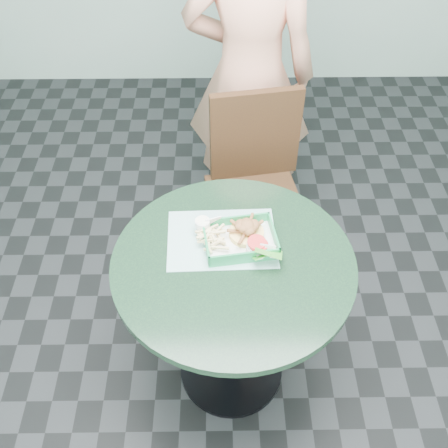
{
  "coord_description": "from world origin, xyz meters",
  "views": [
    {
      "loc": [
        -0.05,
        -1.16,
        2.16
      ],
      "look_at": [
        -0.03,
        0.1,
        0.85
      ],
      "focal_mm": 42.0,
      "sensor_mm": 36.0,
      "label": 1
    }
  ],
  "objects_px": {
    "diner_person": "(250,51)",
    "crab_sandwich": "(248,233)",
    "sauce_ramekin": "(206,223)",
    "food_basket": "(240,245)",
    "dining_chair": "(255,177)",
    "cafe_table": "(233,293)"
  },
  "relations": [
    {
      "from": "diner_person",
      "to": "food_basket",
      "type": "height_order",
      "value": "diner_person"
    },
    {
      "from": "food_basket",
      "to": "crab_sandwich",
      "type": "bearing_deg",
      "value": 42.07
    },
    {
      "from": "cafe_table",
      "to": "sauce_ramekin",
      "type": "relative_size",
      "value": 15.75
    },
    {
      "from": "cafe_table",
      "to": "diner_person",
      "type": "height_order",
      "value": "diner_person"
    },
    {
      "from": "diner_person",
      "to": "crab_sandwich",
      "type": "bearing_deg",
      "value": 95.21
    },
    {
      "from": "cafe_table",
      "to": "crab_sandwich",
      "type": "height_order",
      "value": "crab_sandwich"
    },
    {
      "from": "diner_person",
      "to": "crab_sandwich",
      "type": "height_order",
      "value": "diner_person"
    },
    {
      "from": "diner_person",
      "to": "dining_chair",
      "type": "bearing_deg",
      "value": 101.67
    },
    {
      "from": "cafe_table",
      "to": "food_basket",
      "type": "distance_m",
      "value": 0.2
    },
    {
      "from": "food_basket",
      "to": "crab_sandwich",
      "type": "height_order",
      "value": "crab_sandwich"
    },
    {
      "from": "cafe_table",
      "to": "dining_chair",
      "type": "height_order",
      "value": "dining_chair"
    },
    {
      "from": "sauce_ramekin",
      "to": "food_basket",
      "type": "bearing_deg",
      "value": -32.96
    },
    {
      "from": "diner_person",
      "to": "sauce_ramekin",
      "type": "xyz_separation_m",
      "value": [
        -0.2,
        -0.9,
        -0.19
      ]
    },
    {
      "from": "sauce_ramekin",
      "to": "cafe_table",
      "type": "bearing_deg",
      "value": -57.4
    },
    {
      "from": "diner_person",
      "to": "sauce_ramekin",
      "type": "distance_m",
      "value": 0.94
    },
    {
      "from": "diner_person",
      "to": "sauce_ramekin",
      "type": "relative_size",
      "value": 36.56
    },
    {
      "from": "cafe_table",
      "to": "food_basket",
      "type": "relative_size",
      "value": 3.41
    },
    {
      "from": "cafe_table",
      "to": "diner_person",
      "type": "relative_size",
      "value": 0.43
    },
    {
      "from": "crab_sandwich",
      "to": "sauce_ramekin",
      "type": "xyz_separation_m",
      "value": [
        -0.15,
        0.05,
        -0.0
      ]
    },
    {
      "from": "dining_chair",
      "to": "food_basket",
      "type": "height_order",
      "value": "dining_chair"
    },
    {
      "from": "dining_chair",
      "to": "food_basket",
      "type": "bearing_deg",
      "value": -108.1
    },
    {
      "from": "dining_chair",
      "to": "diner_person",
      "type": "relative_size",
      "value": 0.47
    }
  ]
}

